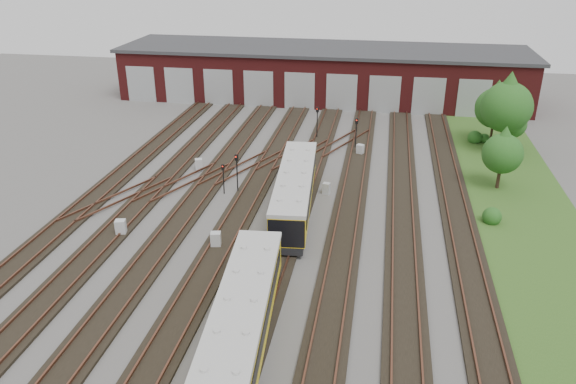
# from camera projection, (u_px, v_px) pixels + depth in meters

# --- Properties ---
(ground) EXTENTS (120.00, 120.00, 0.00)m
(ground) POSITION_uv_depth(u_px,v_px,m) (249.00, 252.00, 36.89)
(ground) COLOR #484643
(ground) RESTS_ON ground
(track_network) EXTENTS (30.40, 70.00, 0.33)m
(track_network) POSITION_uv_depth(u_px,v_px,m) (249.00, 246.00, 37.40)
(track_network) COLOR black
(track_network) RESTS_ON ground
(maintenance_shed) EXTENTS (51.00, 12.50, 6.35)m
(maintenance_shed) POSITION_uv_depth(u_px,v_px,m) (322.00, 72.00, 71.41)
(maintenance_shed) COLOR #561516
(maintenance_shed) RESTS_ON ground
(grass_verge) EXTENTS (8.00, 55.00, 0.05)m
(grass_verge) POSITION_uv_depth(u_px,v_px,m) (522.00, 208.00, 42.85)
(grass_verge) COLOR #294B19
(grass_verge) RESTS_ON ground
(metro_train) EXTENTS (3.61, 45.99, 2.86)m
(metro_train) POSITION_uv_depth(u_px,v_px,m) (242.00, 324.00, 27.17)
(metro_train) COLOR black
(metro_train) RESTS_ON ground
(signal_mast_0) EXTENTS (0.28, 0.27, 3.28)m
(signal_mast_0) POSITION_uv_depth(u_px,v_px,m) (237.00, 169.00, 44.63)
(signal_mast_0) COLOR black
(signal_mast_0) RESTS_ON ground
(signal_mast_1) EXTENTS (0.22, 0.21, 2.53)m
(signal_mast_1) POSITION_uv_depth(u_px,v_px,m) (223.00, 175.00, 44.62)
(signal_mast_1) COLOR black
(signal_mast_1) RESTS_ON ground
(signal_mast_2) EXTENTS (0.29, 0.27, 3.29)m
(signal_mast_2) POSITION_uv_depth(u_px,v_px,m) (317.00, 119.00, 56.90)
(signal_mast_2) COLOR black
(signal_mast_2) RESTS_ON ground
(signal_mast_3) EXTENTS (0.27, 0.26, 3.10)m
(signal_mast_3) POSITION_uv_depth(u_px,v_px,m) (356.00, 129.00, 54.04)
(signal_mast_3) COLOR black
(signal_mast_3) RESTS_ON ground
(relay_cabinet_0) EXTENTS (0.80, 0.71, 1.15)m
(relay_cabinet_0) POSITION_uv_depth(u_px,v_px,m) (121.00, 228.00, 38.77)
(relay_cabinet_0) COLOR #B7BABC
(relay_cabinet_0) RESTS_ON ground
(relay_cabinet_1) EXTENTS (0.77, 0.71, 1.04)m
(relay_cabinet_1) POSITION_uv_depth(u_px,v_px,m) (199.00, 164.00, 49.71)
(relay_cabinet_1) COLOR #B7BABC
(relay_cabinet_1) RESTS_ON ground
(relay_cabinet_2) EXTENTS (0.76, 0.67, 1.11)m
(relay_cabinet_2) POSITION_uv_depth(u_px,v_px,m) (216.00, 240.00, 37.22)
(relay_cabinet_2) COLOR #B7BABC
(relay_cabinet_2) RESTS_ON ground
(relay_cabinet_3) EXTENTS (0.66, 0.59, 0.93)m
(relay_cabinet_3) POSITION_uv_depth(u_px,v_px,m) (326.00, 188.00, 45.11)
(relay_cabinet_3) COLOR #B7BABC
(relay_cabinet_3) RESTS_ON ground
(relay_cabinet_4) EXTENTS (0.78, 0.73, 1.03)m
(relay_cabinet_4) POSITION_uv_depth(u_px,v_px,m) (360.00, 150.00, 53.18)
(relay_cabinet_4) COLOR #B7BABC
(relay_cabinet_4) RESTS_ON ground
(tree_0) EXTENTS (3.91, 3.91, 6.49)m
(tree_0) POSITION_uv_depth(u_px,v_px,m) (496.00, 103.00, 54.54)
(tree_0) COLOR #302015
(tree_0) RESTS_ON ground
(tree_1) EXTENTS (2.62, 2.62, 4.34)m
(tree_1) POSITION_uv_depth(u_px,v_px,m) (513.00, 121.00, 53.88)
(tree_1) COLOR #302015
(tree_1) RESTS_ON ground
(tree_2) EXTENTS (4.72, 4.72, 7.82)m
(tree_2) POSITION_uv_depth(u_px,v_px,m) (508.00, 101.00, 52.03)
(tree_2) COLOR #302015
(tree_2) RESTS_ON ground
(tree_3) EXTENTS (3.24, 3.24, 5.36)m
(tree_3) POSITION_uv_depth(u_px,v_px,m) (503.00, 149.00, 44.84)
(tree_3) COLOR #302015
(tree_3) RESTS_ON ground
(bush_0) EXTENTS (1.38, 1.38, 1.38)m
(bush_0) POSITION_uv_depth(u_px,v_px,m) (492.00, 214.00, 40.44)
(bush_0) COLOR #144513
(bush_0) RESTS_ON ground
(bush_1) EXTENTS (1.41, 1.41, 1.41)m
(bush_1) POSITION_uv_depth(u_px,v_px,m) (475.00, 136.00, 56.38)
(bush_1) COLOR #144513
(bush_1) RESTS_ON ground
(bush_2) EXTENTS (1.03, 1.03, 1.03)m
(bush_2) POSITION_uv_depth(u_px,v_px,m) (484.00, 137.00, 56.50)
(bush_2) COLOR #144513
(bush_2) RESTS_ON ground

